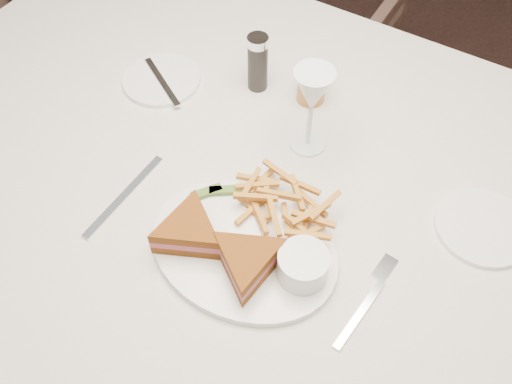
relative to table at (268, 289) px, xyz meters
name	(u,v)px	position (x,y,z in m)	size (l,w,h in m)	color
ground	(160,379)	(-0.19, -0.23, -0.38)	(5.00, 5.00, 0.00)	black
table	(268,289)	(0.00, 0.00, 0.00)	(1.62, 1.08, 0.75)	silver
chair_far	(442,105)	(0.07, 0.88, -0.08)	(0.57, 0.53, 0.58)	#4D372F
table_setting	(267,195)	(0.01, -0.04, 0.41)	(0.84, 0.55, 0.18)	white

